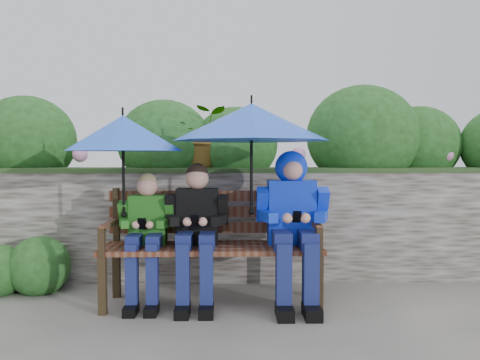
{
  "coord_description": "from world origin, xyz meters",
  "views": [
    {
      "loc": [
        -0.08,
        -3.56,
        1.14
      ],
      "look_at": [
        0.0,
        0.1,
        0.95
      ],
      "focal_mm": 35.0,
      "sensor_mm": 36.0,
      "label": 1
    }
  ],
  "objects_px": {
    "umbrella_left": "(123,133)",
    "park_bench": "(213,238)",
    "boy_left": "(146,230)",
    "umbrella_right": "(251,122)",
    "boy_middle": "(197,226)",
    "boy_right": "(293,214)"
  },
  "relations": [
    {
      "from": "umbrella_left",
      "to": "park_bench",
      "type": "bearing_deg",
      "value": 6.87
    },
    {
      "from": "boy_left",
      "to": "umbrella_right",
      "type": "bearing_deg",
      "value": -1.32
    },
    {
      "from": "boy_left",
      "to": "umbrella_left",
      "type": "height_order",
      "value": "umbrella_left"
    },
    {
      "from": "park_bench",
      "to": "umbrella_right",
      "type": "relative_size",
      "value": 1.41
    },
    {
      "from": "boy_left",
      "to": "umbrella_right",
      "type": "distance_m",
      "value": 1.15
    },
    {
      "from": "park_bench",
      "to": "umbrella_right",
      "type": "xyz_separation_m",
      "value": [
        0.3,
        -0.08,
        0.89
      ]
    },
    {
      "from": "park_bench",
      "to": "umbrella_right",
      "type": "height_order",
      "value": "umbrella_right"
    },
    {
      "from": "boy_middle",
      "to": "boy_left",
      "type": "bearing_deg",
      "value": 178.82
    },
    {
      "from": "boy_right",
      "to": "umbrella_right",
      "type": "height_order",
      "value": "umbrella_right"
    },
    {
      "from": "boy_right",
      "to": "umbrella_right",
      "type": "bearing_deg",
      "value": -177.44
    },
    {
      "from": "boy_left",
      "to": "boy_right",
      "type": "bearing_deg",
      "value": -0.22
    },
    {
      "from": "boy_left",
      "to": "boy_right",
      "type": "height_order",
      "value": "boy_right"
    },
    {
      "from": "park_bench",
      "to": "boy_right",
      "type": "xyz_separation_m",
      "value": [
        0.61,
        -0.07,
        0.19
      ]
    },
    {
      "from": "boy_middle",
      "to": "umbrella_left",
      "type": "height_order",
      "value": "umbrella_left"
    },
    {
      "from": "boy_left",
      "to": "boy_right",
      "type": "relative_size",
      "value": 0.85
    },
    {
      "from": "boy_middle",
      "to": "park_bench",
      "type": "bearing_deg",
      "value": 32.01
    },
    {
      "from": "boy_right",
      "to": "umbrella_left",
      "type": "height_order",
      "value": "umbrella_left"
    },
    {
      "from": "park_bench",
      "to": "boy_middle",
      "type": "xyz_separation_m",
      "value": [
        -0.12,
        -0.07,
        0.11
      ]
    },
    {
      "from": "park_bench",
      "to": "boy_middle",
      "type": "bearing_deg",
      "value": -147.99
    },
    {
      "from": "boy_left",
      "to": "umbrella_left",
      "type": "distance_m",
      "value": 0.75
    },
    {
      "from": "boy_right",
      "to": "park_bench",
      "type": "bearing_deg",
      "value": 173.46
    },
    {
      "from": "park_bench",
      "to": "umbrella_right",
      "type": "distance_m",
      "value": 0.94
    }
  ]
}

